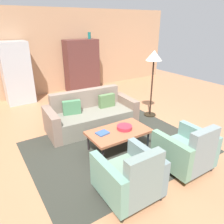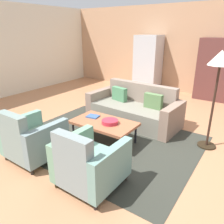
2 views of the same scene
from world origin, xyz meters
name	(u,v)px [view 1 (image 1 of 2)]	position (x,y,z in m)	size (l,w,h in m)	color
ground_plane	(119,133)	(0.00, 0.00, 0.00)	(11.54, 11.54, 0.00)	#B17852
wall_back	(56,52)	(0.00, 3.87, 1.40)	(9.62, 0.12, 2.80)	tan
area_rug	(117,147)	(-0.40, -0.49, 0.00)	(3.40, 2.60, 0.01)	#31332B
couch	(91,115)	(-0.39, 0.65, 0.29)	(2.15, 1.02, 0.86)	slate
coffee_table	(119,132)	(-0.40, -0.54, 0.37)	(1.20, 0.70, 0.40)	black
armchair_left	(131,178)	(-1.00, -1.70, 0.34)	(0.81, 0.81, 0.88)	#2C2A21
armchair_right	(187,152)	(0.20, -1.70, 0.34)	(0.81, 0.81, 0.88)	#3B2616
fruit_bowl	(124,127)	(-0.26, -0.54, 0.44)	(0.30, 0.30, 0.07)	#B4293B
book_stack	(103,133)	(-0.72, -0.46, 0.42)	(0.25, 0.22, 0.03)	#36578C
cabinet	(82,66)	(0.80, 3.52, 0.90)	(1.20, 0.51, 1.80)	brown
vase_tall	(89,36)	(1.15, 3.52, 1.91)	(0.10, 0.10, 0.23)	#186963
refrigerator	(16,73)	(-1.44, 3.42, 0.93)	(0.80, 0.73, 1.85)	#B7BABF
floor_lamp	(154,62)	(1.28, 0.37, 1.44)	(0.40, 0.40, 1.72)	black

